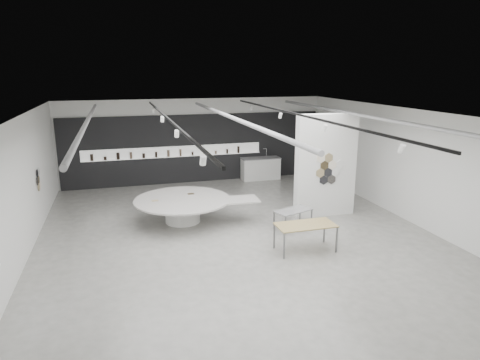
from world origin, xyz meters
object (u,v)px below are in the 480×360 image
object	(u,v)px
sample_table_wood	(306,226)
display_island	(184,207)
partition_column	(326,166)
sample_table_stone	(293,212)
kitchen_counter	(261,168)

from	to	relation	value
sample_table_wood	display_island	bearing A→B (deg)	131.53
display_island	sample_table_wood	xyz separation A→B (m)	(2.94, -3.32, 0.19)
partition_column	sample_table_stone	bearing A→B (deg)	-149.02
sample_table_stone	kitchen_counter	size ratio (longest dim) A/B	0.74
partition_column	sample_table_stone	size ratio (longest dim) A/B	2.65
display_island	kitchen_counter	world-z (taller)	kitchen_counter
display_island	sample_table_stone	bearing A→B (deg)	-22.93
partition_column	sample_table_wood	distance (m)	3.48
kitchen_counter	display_island	bearing A→B (deg)	-131.57
partition_column	display_island	bearing A→B (deg)	172.54
sample_table_wood	sample_table_stone	world-z (taller)	sample_table_wood
display_island	sample_table_wood	distance (m)	4.44
partition_column	display_island	xyz separation A→B (m)	(-4.89, 0.64, -1.26)
sample_table_stone	sample_table_wood	bearing A→B (deg)	-101.65
partition_column	sample_table_wood	xyz separation A→B (m)	(-1.94, -2.68, -1.07)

